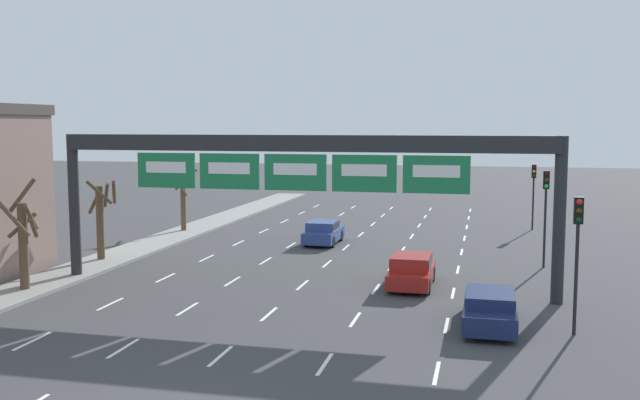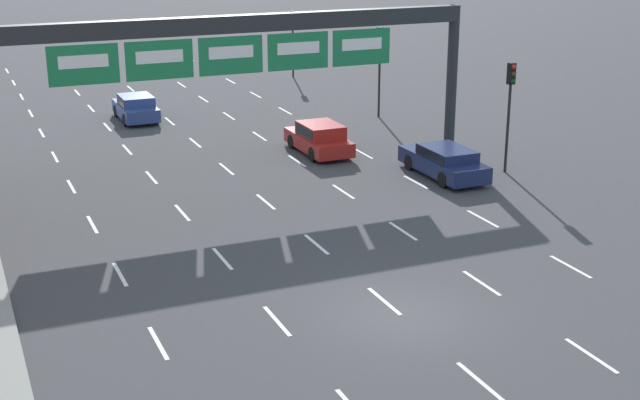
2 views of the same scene
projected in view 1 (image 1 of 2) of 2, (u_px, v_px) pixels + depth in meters
The scene contains 11 objects.
lane_dashes at pixel (287, 298), 29.23m from camera, with size 13.32×67.00×0.01m.
sign_gantry at pixel (297, 163), 30.24m from camera, with size 21.89×0.70×6.67m.
car_red at pixel (412, 270), 31.27m from camera, with size 1.84×4.27×1.44m.
car_blue at pixel (323, 232), 42.51m from camera, with size 1.82×4.01×1.38m.
car_navy at pixel (490, 307), 25.13m from camera, with size 1.83×4.74×1.31m.
traffic_light_near_gantry at pixel (546, 199), 35.19m from camera, with size 0.30×0.35×4.84m.
traffic_light_mid_block at pixel (578, 237), 23.80m from camera, with size 0.30×0.35×4.71m.
traffic_light_far_end at pixel (534, 183), 47.93m from camera, with size 0.30×0.35×4.43m.
tree_bare_second at pixel (183, 196), 46.92m from camera, with size 1.61×1.62×4.63m.
tree_bare_third at pixel (23, 236), 30.12m from camera, with size 1.78×1.81×4.69m.
tree_bare_furthest at pixel (101, 216), 36.81m from camera, with size 1.70×2.00×4.17m.
Camera 1 is at (7.87, -14.07, 7.12)m, focal length 40.00 mm.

